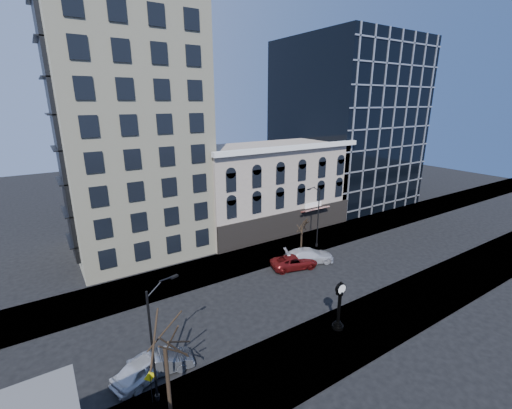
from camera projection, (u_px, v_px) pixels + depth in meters
ground at (261, 299)px, 32.19m from camera, size 160.00×160.00×0.00m
sidewalk_far at (222, 266)px, 38.61m from camera, size 160.00×6.00×0.12m
sidewalk_near at (320, 348)px, 25.74m from camera, size 160.00×6.00×0.12m
cream_tower at (124, 88)px, 38.61m from camera, size 15.90×15.40×42.50m
victorian_row at (269, 187)px, 49.47m from camera, size 22.60×11.19×12.50m
glass_office at (345, 124)px, 61.57m from camera, size 20.00×20.15×28.00m
street_clock at (339, 307)px, 27.41m from camera, size 0.96×0.96×4.24m
street_lamp_near at (158, 311)px, 19.91m from camera, size 2.03×0.81×8.04m
street_lamp_far at (316, 201)px, 41.56m from camera, size 2.10×0.42×8.12m
bare_tree_near at (163, 333)px, 18.39m from camera, size 4.49×4.49×7.71m
bare_tree_far at (302, 222)px, 41.80m from camera, size 2.79×2.79×4.78m
warning_sign at (150, 381)px, 20.62m from camera, size 0.75×0.10×2.29m
car_near_a at (147, 367)px, 22.94m from camera, size 5.10×3.34×1.62m
car_near_b at (161, 362)px, 23.43m from camera, size 4.56×2.22×1.44m
car_far_a at (294, 262)px, 38.10m from camera, size 5.71×3.69×1.46m
car_far_b at (309, 255)px, 39.43m from camera, size 6.17×4.39×1.66m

